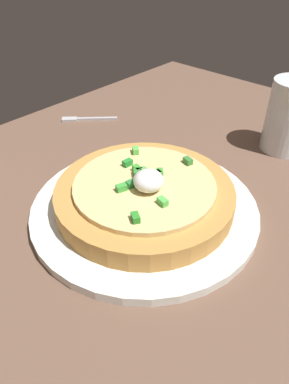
{
  "coord_description": "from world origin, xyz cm",
  "views": [
    {
      "loc": [
        -25.51,
        -25.5,
        32.36
      ],
      "look_at": [
        0.6,
        -1.79,
        5.34
      ],
      "focal_mm": 32.94,
      "sensor_mm": 36.0,
      "label": 1
    }
  ],
  "objects": [
    {
      "name": "dining_table",
      "position": [
        0.0,
        0.0,
        1.06
      ],
      "size": [
        105.41,
        70.14,
        2.12
      ],
      "primitive_type": "cube",
      "color": "brown",
      "rests_on": "ground"
    },
    {
      "name": "plate",
      "position": [
        0.6,
        -1.79,
        2.73
      ],
      "size": [
        29.2,
        29.2,
        1.22
      ],
      "primitive_type": "cylinder",
      "color": "white",
      "rests_on": "dining_table"
    },
    {
      "name": "pizza",
      "position": [
        0.59,
        -1.82,
        5.01
      ],
      "size": [
        22.64,
        22.64,
        5.91
      ],
      "color": "#C18740",
      "rests_on": "plate"
    },
    {
      "name": "cup_far",
      "position": [
        28.33,
        -7.87,
        7.26
      ],
      "size": [
        7.38,
        7.38,
        11.55
      ],
      "color": "silver",
      "rests_on": "dining_table"
    },
    {
      "name": "fork",
      "position": [
        12.8,
        24.9,
        2.37
      ],
      "size": [
        8.18,
        8.17,
        0.5
      ],
      "rotation": [
        0.0,
        0.0,
        2.36
      ],
      "color": "#B7B7BC",
      "rests_on": "dining_table"
    }
  ]
}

